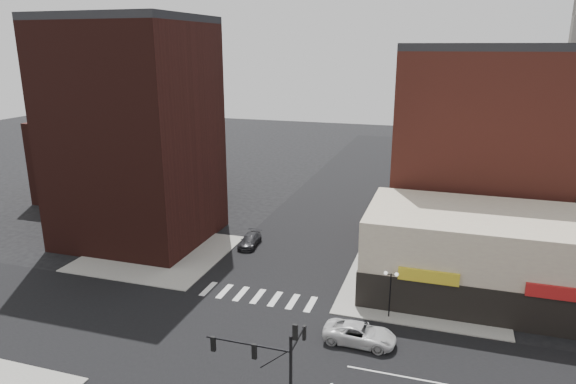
% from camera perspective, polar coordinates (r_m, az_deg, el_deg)
% --- Properties ---
extents(ground, '(240.00, 240.00, 0.00)m').
position_cam_1_polar(ground, '(42.35, -7.33, -16.36)').
color(ground, black).
rests_on(ground, ground).
extents(road_ew, '(200.00, 14.00, 0.02)m').
position_cam_1_polar(road_ew, '(42.34, -7.34, -16.34)').
color(road_ew, black).
rests_on(road_ew, ground).
extents(road_ns, '(14.00, 200.00, 0.02)m').
position_cam_1_polar(road_ns, '(42.34, -7.34, -16.34)').
color(road_ns, black).
rests_on(road_ns, ground).
extents(sidewalk_nw, '(15.00, 15.00, 0.12)m').
position_cam_1_polar(sidewalk_nw, '(60.00, -14.22, -6.57)').
color(sidewalk_nw, gray).
rests_on(sidewalk_nw, ground).
extents(sidewalk_ne, '(15.00, 15.00, 0.12)m').
position_cam_1_polar(sidewalk_ne, '(51.89, 14.76, -10.29)').
color(sidewalk_ne, gray).
rests_on(sidewalk_ne, ground).
extents(building_nw, '(16.00, 15.00, 25.00)m').
position_cam_1_polar(building_nw, '(62.27, -16.63, 6.00)').
color(building_nw, '#331410').
rests_on(building_nw, ground).
extents(building_nw_low, '(20.00, 18.00, 12.00)m').
position_cam_1_polar(building_nw_low, '(83.27, -17.83, 3.72)').
color(building_nw_low, '#331410').
rests_on(building_nw_low, ground).
extents(building_ne_midrise, '(18.00, 15.00, 22.00)m').
position_cam_1_polar(building_ne_midrise, '(62.92, 20.36, 4.38)').
color(building_ne_midrise, maroon).
rests_on(building_ne_midrise, ground).
extents(building_ne_row, '(24.20, 12.20, 8.00)m').
position_cam_1_polar(building_ne_row, '(51.30, 22.36, -7.35)').
color(building_ne_row, beige).
rests_on(building_ne_row, ground).
extents(traffic_signal, '(5.59, 3.09, 7.77)m').
position_cam_1_polar(traffic_signal, '(31.25, -1.26, -18.29)').
color(traffic_signal, black).
rests_on(traffic_signal, ground).
extents(street_lamp_ne, '(1.22, 0.32, 4.16)m').
position_cam_1_polar(street_lamp_ne, '(44.77, 11.33, -9.85)').
color(street_lamp_ne, black).
rests_on(street_lamp_ne, sidewalk_ne).
extents(white_suv, '(5.76, 2.78, 1.58)m').
position_cam_1_polar(white_suv, '(42.08, 7.98, -15.34)').
color(white_suv, silver).
rests_on(white_suv, ground).
extents(dark_sedan_north, '(2.29, 4.84, 1.36)m').
position_cam_1_polar(dark_sedan_north, '(60.22, -4.27, -5.38)').
color(dark_sedan_north, black).
rests_on(dark_sedan_north, ground).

